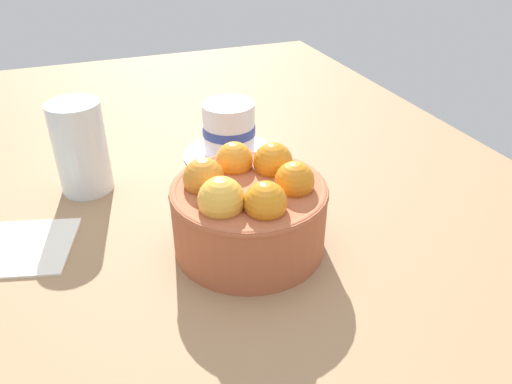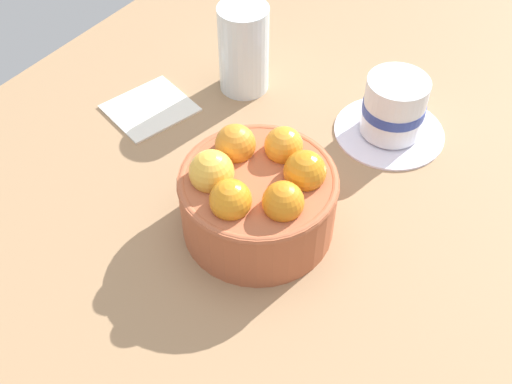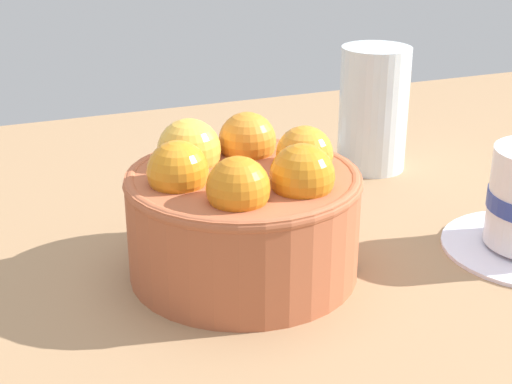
# 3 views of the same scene
# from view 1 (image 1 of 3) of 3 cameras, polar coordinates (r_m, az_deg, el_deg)

# --- Properties ---
(ground_plane) EXTENTS (1.55, 0.85, 0.03)m
(ground_plane) POSITION_cam_1_polar(r_m,az_deg,el_deg) (0.55, -0.75, -7.57)
(ground_plane) COLOR #997551
(terracotta_bowl) EXTENTS (0.16, 0.16, 0.11)m
(terracotta_bowl) POSITION_cam_1_polar(r_m,az_deg,el_deg) (0.52, -0.84, -1.91)
(terracotta_bowl) COLOR #AD5938
(terracotta_bowl) RESTS_ON ground_plane
(coffee_cup) EXTENTS (0.14, 0.14, 0.08)m
(coffee_cup) POSITION_cam_1_polar(r_m,az_deg,el_deg) (0.71, -3.13, 6.83)
(coffee_cup) COLOR white
(coffee_cup) RESTS_ON ground_plane
(water_glass) EXTENTS (0.07, 0.07, 0.12)m
(water_glass) POSITION_cam_1_polar(r_m,az_deg,el_deg) (0.65, -19.54, 4.84)
(water_glass) COLOR silver
(water_glass) RESTS_ON ground_plane
(folded_napkin) EXTENTS (0.12, 0.12, 0.01)m
(folded_napkin) POSITION_cam_1_polar(r_m,az_deg,el_deg) (0.59, -24.74, -5.67)
(folded_napkin) COLOR white
(folded_napkin) RESTS_ON ground_plane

